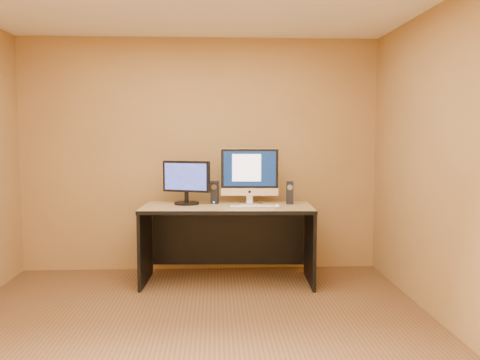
# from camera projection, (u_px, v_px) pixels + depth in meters

# --- Properties ---
(floor) EXTENTS (4.00, 4.00, 0.00)m
(floor) POSITION_uv_depth(u_px,v_px,m) (194.00, 338.00, 3.84)
(floor) COLOR brown
(floor) RESTS_ON ground
(walls) EXTENTS (4.00, 4.00, 2.60)m
(walls) POSITION_uv_depth(u_px,v_px,m) (192.00, 166.00, 3.72)
(walls) COLOR #A77C43
(walls) RESTS_ON ground
(desk) EXTENTS (1.77, 0.84, 0.80)m
(desk) POSITION_uv_depth(u_px,v_px,m) (228.00, 244.00, 5.24)
(desk) COLOR tan
(desk) RESTS_ON ground
(imac) EXTENTS (0.63, 0.26, 0.60)m
(imac) POSITION_uv_depth(u_px,v_px,m) (250.00, 175.00, 5.36)
(imac) COLOR silver
(imac) RESTS_ON desk
(second_monitor) EXTENTS (0.58, 0.41, 0.46)m
(second_monitor) POSITION_uv_depth(u_px,v_px,m) (186.00, 183.00, 5.30)
(second_monitor) COLOR black
(second_monitor) RESTS_ON desk
(speaker_left) EXTENTS (0.09, 0.09, 0.24)m
(speaker_left) POSITION_uv_depth(u_px,v_px,m) (215.00, 192.00, 5.36)
(speaker_left) COLOR black
(speaker_left) RESTS_ON desk
(speaker_right) EXTENTS (0.08, 0.09, 0.24)m
(speaker_right) POSITION_uv_depth(u_px,v_px,m) (290.00, 193.00, 5.34)
(speaker_right) COLOR black
(speaker_right) RESTS_ON desk
(keyboard) EXTENTS (0.47, 0.13, 0.02)m
(keyboard) POSITION_uv_depth(u_px,v_px,m) (252.00, 207.00, 5.09)
(keyboard) COLOR silver
(keyboard) RESTS_ON desk
(mouse) EXTENTS (0.07, 0.12, 0.04)m
(mouse) POSITION_uv_depth(u_px,v_px,m) (277.00, 206.00, 5.06)
(mouse) COLOR white
(mouse) RESTS_ON desk
(cable_a) EXTENTS (0.05, 0.24, 0.01)m
(cable_a) POSITION_uv_depth(u_px,v_px,m) (259.00, 202.00, 5.47)
(cable_a) COLOR black
(cable_a) RESTS_ON desk
(cable_b) EXTENTS (0.13, 0.16, 0.01)m
(cable_b) POSITION_uv_depth(u_px,v_px,m) (247.00, 202.00, 5.48)
(cable_b) COLOR black
(cable_b) RESTS_ON desk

